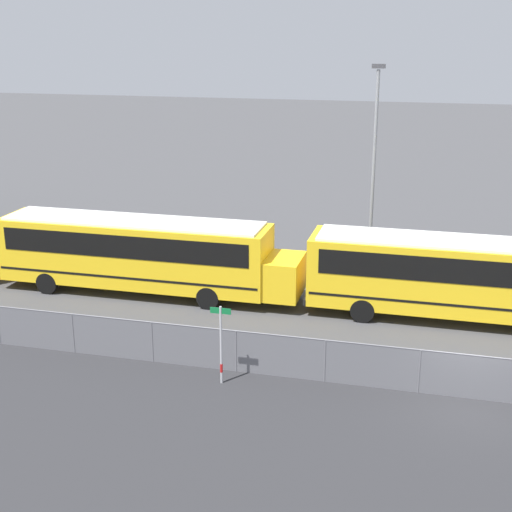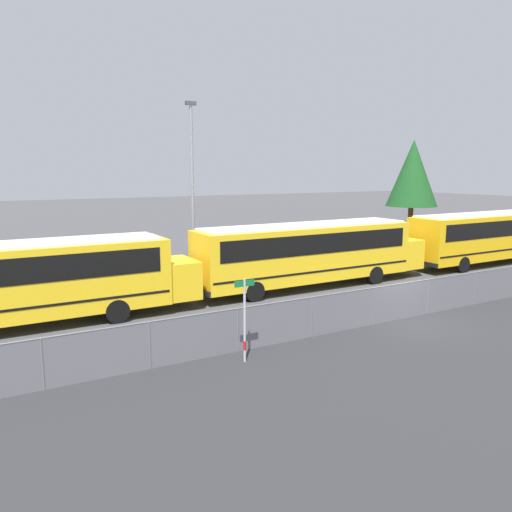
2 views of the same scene
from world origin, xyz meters
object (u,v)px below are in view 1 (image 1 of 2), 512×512
object	(u,v)px
school_bus_1	(141,250)
school_bus_2	(470,274)
light_pole	(374,164)
street_sign	(221,343)

from	to	relation	value
school_bus_1	school_bus_2	bearing A→B (deg)	0.74
school_bus_2	light_pole	world-z (taller)	light_pole
street_sign	light_pole	world-z (taller)	light_pole
school_bus_1	light_pole	xyz separation A→B (m)	(9.55, 5.42, 3.32)
school_bus_1	street_sign	size ratio (longest dim) A/B	5.00
street_sign	light_pole	xyz separation A→B (m)	(3.60, 12.81, 3.84)
school_bus_1	street_sign	distance (m)	9.50
street_sign	light_pole	bearing A→B (deg)	74.29
school_bus_1	light_pole	distance (m)	11.47
light_pole	school_bus_1	bearing A→B (deg)	-150.42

